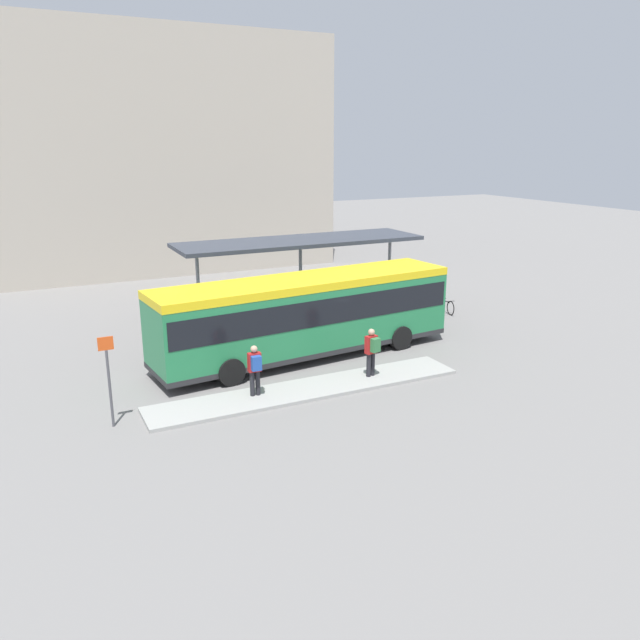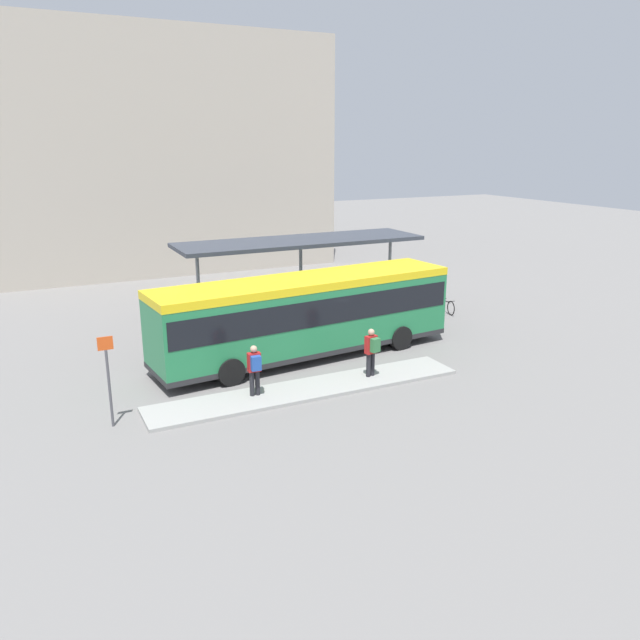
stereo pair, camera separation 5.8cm
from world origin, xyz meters
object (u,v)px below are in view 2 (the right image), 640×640
Objects in this scene: pedestrian_waiting at (372,349)px; pedestrian_companion at (255,367)px; bicycle_black at (446,306)px; bicycle_green at (426,298)px; city_bus at (306,311)px; platform_sign at (108,377)px; potted_planter_far_side at (400,309)px; potted_planter_near_shelter at (257,327)px; bicycle_orange at (433,302)px.

pedestrian_waiting is 1.02× the size of pedestrian_companion.
bicycle_black is 1.67m from bicycle_green.
city_bus reaches higher than bicycle_black.
city_bus is 4.39× the size of platform_sign.
pedestrian_waiting reaches higher than bicycle_black.
city_bus reaches higher than pedestrian_companion.
potted_planter_far_side is 15.01m from platform_sign.
bicycle_green is 18.58m from platform_sign.
potted_planter_near_shelter is at bearing 92.78° from bicycle_green.
bicycle_orange is at bearing 5.37° from potted_planter_near_shelter.
pedestrian_waiting reaches higher than bicycle_orange.
bicycle_orange is (-0.20, 0.83, -0.01)m from bicycle_black.
pedestrian_waiting is at bearing -0.60° from platform_sign.
bicycle_black is 0.60× the size of platform_sign.
pedestrian_waiting is 8.89m from platform_sign.
pedestrian_waiting is 1.50× the size of potted_planter_near_shelter.
bicycle_black is 0.95× the size of bicycle_green.
potted_planter_far_side reaches higher than bicycle_green.
pedestrian_companion is at bearing 75.21° from pedestrian_waiting.
potted_planter_near_shelter is at bearing -80.62° from bicycle_black.
pedestrian_waiting is at bearing -77.65° from city_bus.
bicycle_black is at bearing -65.00° from pedestrian_waiting.
potted_planter_far_side reaches higher than potted_planter_near_shelter.
potted_planter_far_side is (-2.81, -1.23, 0.26)m from bicycle_orange.
potted_planter_near_shelter is at bearing 104.02° from city_bus.
potted_planter_far_side is at bearing 17.56° from city_bus.
potted_planter_far_side is (4.97, 5.80, -0.50)m from pedestrian_waiting.
bicycle_black is 1.43× the size of potted_planter_near_shelter.
potted_planter_near_shelter is (-10.04, -0.09, 0.24)m from bicycle_black.
bicycle_black is at bearing -60.43° from pedestrian_companion.
potted_planter_near_shelter is (2.28, 5.96, -0.51)m from pedestrian_companion.
potted_planter_near_shelter is (-2.06, 6.11, -0.52)m from pedestrian_waiting.
pedestrian_companion reaches higher than bicycle_green.
pedestrian_waiting reaches higher than potted_planter_far_side.
city_bus is 9.61m from bicycle_black.
bicycle_green is 1.51× the size of potted_planter_near_shelter.
pedestrian_companion is 13.96m from bicycle_orange.
bicycle_black is 10.04m from potted_planter_near_shelter.
potted_planter_near_shelter reaches higher than bicycle_green.
bicycle_green is 1.47× the size of potted_planter_far_side.
pedestrian_waiting is 1.47× the size of potted_planter_far_side.
potted_planter_near_shelter is (-10.01, -1.76, 0.22)m from bicycle_green.
bicycle_green is at bearing -54.46° from pedestrian_companion.
potted_planter_far_side is at bearing 22.40° from platform_sign.
bicycle_black is at bearing 12.68° from city_bus.
potted_planter_near_shelter is 7.04m from potted_planter_far_side.
platform_sign is (-16.66, -6.94, 1.20)m from bicycle_orange.
bicycle_black is 3.04m from potted_planter_far_side.
city_bus is 9.72m from bicycle_orange.
city_bus is 4.58m from pedestrian_companion.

